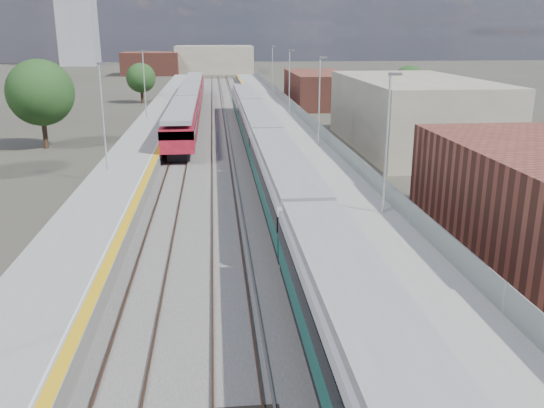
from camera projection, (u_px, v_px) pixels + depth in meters
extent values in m
plane|color=#47443A|center=(239.00, 141.00, 57.86)|extent=(320.00, 320.00, 0.00)
cube|color=#565451|center=(217.00, 136.00, 60.02)|extent=(10.50, 155.00, 0.06)
cube|color=#4C3323|center=(244.00, 131.00, 62.66)|extent=(0.07, 160.00, 0.14)
cube|color=#4C3323|center=(257.00, 131.00, 62.80)|extent=(0.07, 160.00, 0.14)
cube|color=#4C3323|center=(212.00, 132.00, 62.33)|extent=(0.07, 160.00, 0.14)
cube|color=#4C3323|center=(225.00, 131.00, 62.47)|extent=(0.07, 160.00, 0.14)
cube|color=#4C3323|center=(180.00, 132.00, 62.00)|extent=(0.07, 160.00, 0.14)
cube|color=#4C3323|center=(193.00, 132.00, 62.13)|extent=(0.07, 160.00, 0.14)
cube|color=gray|center=(241.00, 131.00, 62.64)|extent=(0.08, 160.00, 0.10)
cube|color=gray|center=(228.00, 132.00, 62.50)|extent=(0.08, 160.00, 0.10)
cube|color=slate|center=(288.00, 131.00, 60.60)|extent=(4.70, 155.00, 1.00)
cube|color=gray|center=(288.00, 126.00, 60.45)|extent=(4.70, 155.00, 0.03)
cube|color=gold|center=(268.00, 126.00, 60.25)|extent=(0.40, 155.00, 0.01)
cube|color=gray|center=(309.00, 120.00, 60.49)|extent=(0.06, 155.00, 1.20)
cylinder|color=#9EA0A3|center=(386.00, 145.00, 30.43)|extent=(0.12, 0.12, 7.50)
cube|color=#4C4C4F|center=(395.00, 74.00, 29.41)|extent=(0.70, 0.18, 0.14)
cylinder|color=#9EA0A3|center=(319.00, 101.00, 49.49)|extent=(0.12, 0.12, 7.50)
cube|color=#4C4C4F|center=(323.00, 57.00, 48.47)|extent=(0.70, 0.18, 0.14)
cylinder|color=#9EA0A3|center=(289.00, 82.00, 68.56)|extent=(0.12, 0.12, 7.50)
cube|color=#4C4C4F|center=(292.00, 50.00, 67.53)|extent=(0.70, 0.18, 0.14)
cylinder|color=#9EA0A3|center=(272.00, 71.00, 87.62)|extent=(0.12, 0.12, 7.50)
cube|color=#4C4C4F|center=(274.00, 46.00, 86.59)|extent=(0.70, 0.18, 0.14)
cube|color=slate|center=(150.00, 133.00, 59.23)|extent=(4.30, 155.00, 1.00)
cube|color=gray|center=(150.00, 128.00, 59.08)|extent=(4.30, 155.00, 0.03)
cube|color=gold|center=(169.00, 128.00, 59.26)|extent=(0.45, 155.00, 0.01)
cube|color=silver|center=(165.00, 128.00, 59.23)|extent=(0.08, 155.00, 0.01)
cylinder|color=#9EA0A3|center=(103.00, 117.00, 40.26)|extent=(0.12, 0.12, 7.50)
cube|color=#4C4C4F|center=(102.00, 63.00, 39.24)|extent=(0.70, 0.18, 0.14)
cylinder|color=#9EA0A3|center=(144.00, 85.00, 65.04)|extent=(0.12, 0.12, 7.50)
cube|color=#4C4C4F|center=(145.00, 51.00, 64.02)|extent=(0.70, 0.18, 0.14)
cube|color=gray|center=(412.00, 113.00, 53.70)|extent=(11.00, 22.00, 6.40)
cube|color=brown|center=(318.00, 89.00, 85.10)|extent=(8.00, 18.00, 4.80)
cube|color=gray|center=(214.00, 59.00, 151.97)|extent=(20.00, 14.00, 7.00)
cube|color=brown|center=(151.00, 64.00, 145.88)|extent=(14.00, 12.00, 5.60)
cube|color=gray|center=(75.00, 0.00, 181.25)|extent=(11.00, 11.00, 40.00)
cube|color=black|center=(364.00, 392.00, 16.03)|extent=(2.61, 18.72, 0.44)
cube|color=#105443|center=(365.00, 368.00, 15.81)|extent=(2.71, 18.72, 1.09)
cube|color=black|center=(367.00, 340.00, 15.56)|extent=(2.76, 18.72, 0.75)
cube|color=silver|center=(368.00, 321.00, 15.39)|extent=(2.71, 18.72, 0.46)
cube|color=gray|center=(368.00, 307.00, 15.28)|extent=(2.40, 18.72, 0.38)
cube|color=black|center=(283.00, 200.00, 34.35)|extent=(2.61, 18.72, 0.44)
cube|color=#105443|center=(283.00, 188.00, 34.13)|extent=(2.71, 18.72, 1.09)
cube|color=black|center=(283.00, 174.00, 33.88)|extent=(2.76, 18.72, 0.75)
cube|color=silver|center=(283.00, 164.00, 33.71)|extent=(2.71, 18.72, 0.46)
cube|color=gray|center=(283.00, 157.00, 33.60)|extent=(2.40, 18.72, 0.38)
cube|color=black|center=(258.00, 142.00, 52.67)|extent=(2.61, 18.72, 0.44)
cube|color=#105443|center=(258.00, 133.00, 52.45)|extent=(2.71, 18.72, 1.09)
cube|color=black|center=(258.00, 124.00, 52.20)|extent=(2.76, 18.72, 0.75)
cube|color=silver|center=(258.00, 117.00, 52.03)|extent=(2.71, 18.72, 0.46)
cube|color=gray|center=(258.00, 113.00, 51.92)|extent=(2.40, 18.72, 0.38)
cube|color=black|center=(246.00, 113.00, 70.99)|extent=(2.61, 18.72, 0.44)
cube|color=#105443|center=(246.00, 107.00, 70.77)|extent=(2.71, 18.72, 1.09)
cube|color=black|center=(246.00, 100.00, 70.52)|extent=(2.76, 18.72, 0.75)
cube|color=silver|center=(246.00, 95.00, 70.35)|extent=(2.71, 18.72, 0.46)
cube|color=gray|center=(246.00, 92.00, 70.24)|extent=(2.40, 18.72, 0.38)
cube|color=black|center=(183.00, 140.00, 55.36)|extent=(1.90, 16.13, 0.66)
cube|color=maroon|center=(182.00, 124.00, 54.91)|extent=(2.80, 18.98, 2.00)
cube|color=black|center=(182.00, 119.00, 54.77)|extent=(2.86, 18.98, 0.70)
cube|color=gray|center=(182.00, 108.00, 54.48)|extent=(2.50, 18.98, 0.40)
cube|color=black|center=(190.00, 113.00, 73.93)|extent=(1.90, 16.13, 0.66)
cube|color=maroon|center=(190.00, 101.00, 73.48)|extent=(2.80, 18.98, 2.00)
cube|color=black|center=(190.00, 97.00, 73.33)|extent=(2.86, 18.98, 0.70)
cube|color=gray|center=(189.00, 89.00, 73.05)|extent=(2.50, 18.98, 0.40)
cube|color=black|center=(195.00, 97.00, 92.50)|extent=(1.90, 16.13, 0.66)
cube|color=maroon|center=(194.00, 87.00, 92.04)|extent=(2.80, 18.98, 2.00)
cube|color=black|center=(194.00, 84.00, 91.90)|extent=(2.86, 18.98, 0.70)
cube|color=gray|center=(194.00, 77.00, 91.61)|extent=(2.50, 18.98, 0.40)
cylinder|color=#382619|center=(45.00, 133.00, 53.60)|extent=(0.44, 0.44, 2.87)
sphere|color=#173A16|center=(40.00, 93.00, 52.53)|extent=(6.05, 6.05, 6.05)
cylinder|color=#382619|center=(142.00, 96.00, 88.05)|extent=(0.44, 0.44, 2.11)
sphere|color=#173A16|center=(141.00, 78.00, 87.26)|extent=(4.45, 4.45, 4.45)
cylinder|color=#382619|center=(407.00, 105.00, 76.92)|extent=(0.44, 0.44, 2.19)
sphere|color=#173A16|center=(409.00, 83.00, 76.09)|extent=(4.63, 4.63, 4.63)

